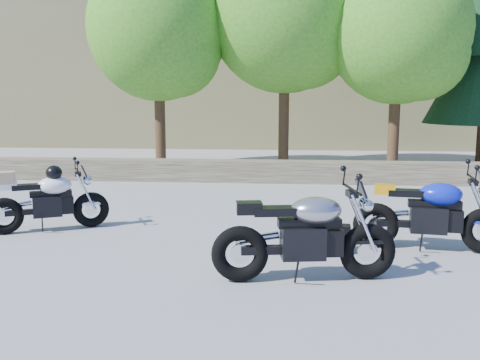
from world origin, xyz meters
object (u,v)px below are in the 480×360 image
object	(u,v)px
white_bike	(47,199)
backpack	(340,239)
blue_bike	(431,215)
silver_bike	(306,236)

from	to	relation	value
white_bike	backpack	distance (m)	4.33
white_bike	blue_bike	world-z (taller)	blue_bike
white_bike	silver_bike	bearing A→B (deg)	-52.71
silver_bike	white_bike	size ratio (longest dim) A/B	1.23
silver_bike	backpack	distance (m)	1.24
backpack	silver_bike	bearing A→B (deg)	-110.02
blue_bike	backpack	world-z (taller)	blue_bike
white_bike	backpack	world-z (taller)	white_bike
silver_bike	blue_bike	xyz separation A→B (m)	(1.66, 1.29, -0.02)
white_bike	blue_bike	xyz separation A→B (m)	(5.44, -0.57, -0.00)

